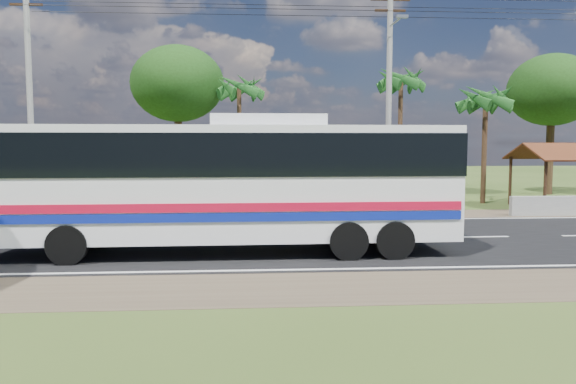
# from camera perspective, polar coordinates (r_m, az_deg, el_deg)

# --- Properties ---
(ground) EXTENTS (120.00, 120.00, 0.00)m
(ground) POSITION_cam_1_polar(r_m,az_deg,el_deg) (19.67, 6.10, -4.77)
(ground) COLOR #34481A
(ground) RESTS_ON ground
(road) EXTENTS (120.00, 16.00, 0.03)m
(road) POSITION_cam_1_polar(r_m,az_deg,el_deg) (19.67, 6.10, -4.74)
(road) COLOR black
(road) RESTS_ON ground
(house) EXTENTS (12.40, 10.00, 5.00)m
(house) POSITION_cam_1_polar(r_m,az_deg,el_deg) (32.39, 3.87, 3.77)
(house) COLOR tan
(house) RESTS_ON ground
(waiting_shed) EXTENTS (5.20, 4.48, 3.35)m
(waiting_shed) POSITION_cam_1_polar(r_m,az_deg,el_deg) (32.10, 26.83, 3.39)
(waiting_shed) COLOR #361F13
(waiting_shed) RESTS_ON ground
(utility_poles) EXTENTS (32.80, 2.22, 11.00)m
(utility_poles) POSITION_cam_1_polar(r_m,az_deg,el_deg) (26.39, 9.52, 10.24)
(utility_poles) COLOR #9E9E99
(utility_poles) RESTS_ON ground
(palm_near) EXTENTS (2.80, 2.80, 6.70)m
(palm_near) POSITION_cam_1_polar(r_m,az_deg,el_deg) (32.82, 19.45, 8.88)
(palm_near) COLOR #47301E
(palm_near) RESTS_ON ground
(palm_mid) EXTENTS (2.80, 2.80, 8.20)m
(palm_mid) POSITION_cam_1_polar(r_m,az_deg,el_deg) (36.04, 11.40, 11.00)
(palm_mid) COLOR #47301E
(palm_mid) RESTS_ON ground
(palm_far) EXTENTS (2.80, 2.80, 7.70)m
(palm_far) POSITION_cam_1_polar(r_m,az_deg,el_deg) (35.25, -4.99, 10.43)
(palm_far) COLOR #47301E
(palm_far) RESTS_ON ground
(tree_behind_house) EXTENTS (6.00, 6.00, 9.61)m
(tree_behind_house) POSITION_cam_1_polar(r_m,az_deg,el_deg) (37.56, -11.16, 10.69)
(tree_behind_house) COLOR #47301E
(tree_behind_house) RESTS_ON ground
(tree_behind_shed) EXTENTS (5.60, 5.60, 9.02)m
(tree_behind_shed) POSITION_cam_1_polar(r_m,az_deg,el_deg) (40.24, 25.25, 9.31)
(tree_behind_shed) COLOR #47301E
(tree_behind_shed) RESTS_ON ground
(coach_bus) EXTENTS (13.45, 3.06, 4.17)m
(coach_bus) POSITION_cam_1_polar(r_m,az_deg,el_deg) (16.87, -5.79, 1.76)
(coach_bus) COLOR silver
(coach_bus) RESTS_ON ground
(motorcycle) EXTENTS (1.97, 0.75, 1.02)m
(motorcycle) POSITION_cam_1_polar(r_m,az_deg,el_deg) (27.72, 11.53, -0.94)
(motorcycle) COLOR black
(motorcycle) RESTS_ON ground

